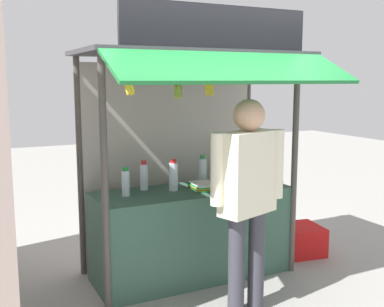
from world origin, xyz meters
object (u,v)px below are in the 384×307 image
banana_bunch_leftmost (209,87)px  banana_bunch_inner_left (130,87)px  water_bottle_far_left (126,183)px  magazine_stack_front_left (203,186)px  banana_bunch_inner_right (178,91)px  water_bottle_back_right (230,169)px  water_bottle_far_right (250,166)px  magazine_stack_back_left (269,180)px  vendor_person (248,187)px  water_bottle_mid_left (203,170)px  plastic_crate (300,240)px  water_bottle_left (144,176)px  water_bottle_right (173,176)px

banana_bunch_leftmost → banana_bunch_inner_left: bearing=-179.9°
water_bottle_far_left → magazine_stack_front_left: bearing=-5.6°
water_bottle_far_left → banana_bunch_inner_right: bearing=-58.2°
water_bottle_back_right → water_bottle_far_right: bearing=27.0°
magazine_stack_back_left → banana_bunch_inner_left: bearing=-169.3°
banana_bunch_inner_right → banana_bunch_leftmost: same height
water_bottle_back_right → vendor_person: bearing=-113.1°
water_bottle_mid_left → water_bottle_back_right: size_ratio=0.93×
water_bottle_far_right → plastic_crate: size_ratio=0.54×
water_bottle_far_right → water_bottle_back_right: 0.40m
water_bottle_far_left → banana_bunch_inner_right: banana_bunch_inner_right is taller
water_bottle_mid_left → magazine_stack_back_left: bearing=-33.2°
magazine_stack_front_left → banana_bunch_leftmost: (-0.16, -0.41, 0.95)m
water_bottle_left → banana_bunch_leftmost: 1.12m
magazine_stack_front_left → banana_bunch_leftmost: bearing=-111.0°
water_bottle_far_left → water_bottle_back_right: bearing=2.2°
water_bottle_mid_left → banana_bunch_inner_right: (-0.57, -0.65, 0.82)m
banana_bunch_inner_right → water_bottle_far_right: bearing=31.1°
banana_bunch_inner_left → plastic_crate: banana_bunch_inner_left is taller
water_bottle_far_right → water_bottle_right: size_ratio=0.81×
water_bottle_far_right → water_bottle_back_right: water_bottle_back_right is taller
water_bottle_left → plastic_crate: water_bottle_left is taller
magazine_stack_back_left → water_bottle_far_left: bearing=172.1°
water_bottle_mid_left → banana_bunch_inner_left: (-0.98, -0.65, 0.85)m
water_bottle_mid_left → magazine_stack_back_left: 0.67m
water_bottle_right → magazine_stack_front_left: water_bottle_right is taller
water_bottle_mid_left → water_bottle_back_right: (0.25, -0.12, 0.01)m
vendor_person → water_bottle_far_left: bearing=110.6°
water_bottle_mid_left → magazine_stack_back_left: water_bottle_mid_left is taller
water_bottle_mid_left → banana_bunch_inner_right: size_ratio=1.03×
water_bottle_far_right → vendor_person: bearing=-124.1°
water_bottle_mid_left → plastic_crate: water_bottle_mid_left is taller
vendor_person → water_bottle_back_right: bearing=48.7°
magazine_stack_front_left → banana_bunch_inner_left: bearing=-154.2°
water_bottle_mid_left → water_bottle_right: (-0.40, -0.17, 0.01)m
water_bottle_far_right → banana_bunch_leftmost: (-0.89, -0.71, 0.86)m
banana_bunch_leftmost → water_bottle_far_left: bearing=140.5°
magazine_stack_back_left → banana_bunch_leftmost: bearing=-161.0°
banana_bunch_inner_right → vendor_person: 0.96m
water_bottle_back_right → banana_bunch_inner_right: banana_bunch_inner_right is taller
banana_bunch_inner_right → banana_bunch_inner_left: bearing=-179.9°
magazine_stack_front_left → plastic_crate: (1.22, 0.02, -0.73)m
water_bottle_mid_left → banana_bunch_inner_left: banana_bunch_inner_left is taller
water_bottle_mid_left → banana_bunch_leftmost: banana_bunch_leftmost is taller
water_bottle_right → water_bottle_far_right: bearing=12.6°
water_bottle_far_right → water_bottle_left: water_bottle_left is taller
water_bottle_far_right → water_bottle_right: (-1.01, -0.22, 0.03)m
water_bottle_back_right → magazine_stack_back_left: bearing=-38.6°
water_bottle_far_right → banana_bunch_inner_left: size_ratio=0.99×
magazine_stack_front_left → magazine_stack_back_left: (0.68, -0.12, 0.02)m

